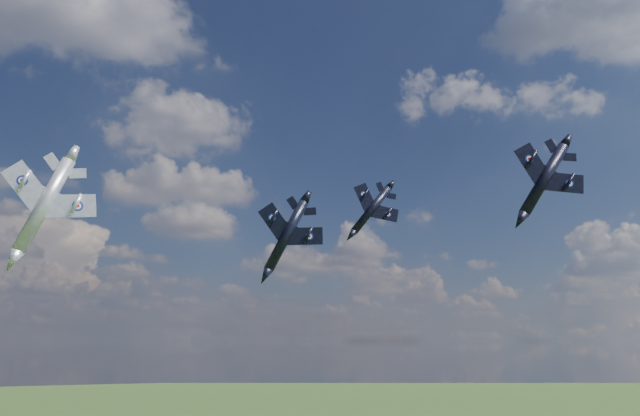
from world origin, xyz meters
name	(u,v)px	position (x,y,z in m)	size (l,w,h in m)	color
jet_lead_navy	(287,235)	(1.69, 16.12, 78.62)	(9.54, 13.31, 2.75)	black
jet_right_navy	(544,179)	(25.91, -3.27, 83.48)	(9.38, 13.07, 2.71)	black
jet_high_navy	(372,209)	(23.13, 35.23, 87.36)	(9.69, 13.51, 2.80)	black
jet_left_silver	(44,204)	(-26.46, 14.85, 80.05)	(11.11, 15.50, 3.21)	#9B9DA5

